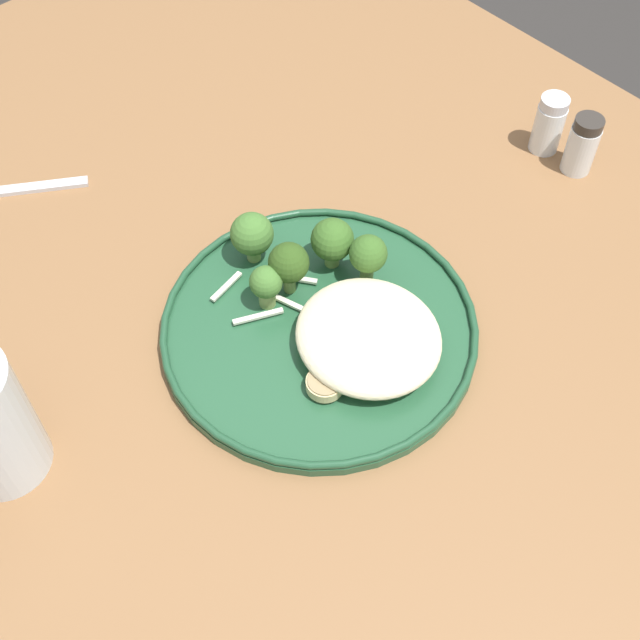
% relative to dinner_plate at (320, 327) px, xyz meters
% --- Properties ---
extents(ground, '(6.00, 6.00, 0.00)m').
position_rel_dinner_plate_xyz_m(ground, '(0.04, -0.00, -0.75)').
color(ground, '#2D2B28').
extents(wooden_dining_table, '(1.40, 1.00, 0.74)m').
position_rel_dinner_plate_xyz_m(wooden_dining_table, '(0.04, -0.00, -0.09)').
color(wooden_dining_table, brown).
rests_on(wooden_dining_table, ground).
extents(dinner_plate, '(0.29, 0.29, 0.02)m').
position_rel_dinner_plate_xyz_m(dinner_plate, '(0.00, 0.00, 0.00)').
color(dinner_plate, '#235133').
rests_on(dinner_plate, wooden_dining_table).
extents(noodle_bed, '(0.13, 0.13, 0.04)m').
position_rel_dinner_plate_xyz_m(noodle_bed, '(0.05, 0.02, 0.02)').
color(noodle_bed, beige).
rests_on(noodle_bed, dinner_plate).
extents(seared_scallop_center_golden, '(0.03, 0.03, 0.01)m').
position_rel_dinner_plate_xyz_m(seared_scallop_center_golden, '(0.02, 0.03, 0.01)').
color(seared_scallop_center_golden, '#DBB77A').
rests_on(seared_scallop_center_golden, dinner_plate).
extents(seared_scallop_on_noodles, '(0.03, 0.03, 0.01)m').
position_rel_dinner_plate_xyz_m(seared_scallop_on_noodles, '(0.06, 0.01, 0.01)').
color(seared_scallop_on_noodles, '#DBB77A').
rests_on(seared_scallop_on_noodles, dinner_plate).
extents(seared_scallop_large_seared, '(0.03, 0.03, 0.01)m').
position_rel_dinner_plate_xyz_m(seared_scallop_large_seared, '(0.07, 0.03, 0.01)').
color(seared_scallop_large_seared, '#DBB77A').
rests_on(seared_scallop_large_seared, dinner_plate).
extents(seared_scallop_tilted_round, '(0.02, 0.02, 0.02)m').
position_rel_dinner_plate_xyz_m(seared_scallop_tilted_round, '(0.03, -0.01, 0.01)').
color(seared_scallop_tilted_round, beige).
rests_on(seared_scallop_tilted_round, dinner_plate).
extents(seared_scallop_right_edge, '(0.03, 0.03, 0.01)m').
position_rel_dinner_plate_xyz_m(seared_scallop_right_edge, '(0.05, -0.04, 0.01)').
color(seared_scallop_right_edge, '#E5C689').
rests_on(seared_scallop_right_edge, dinner_plate).
extents(broccoli_floret_front_edge, '(0.04, 0.04, 0.05)m').
position_rel_dinner_plate_xyz_m(broccoli_floret_front_edge, '(-0.05, 0.06, 0.03)').
color(broccoli_floret_front_edge, '#7A994C').
rests_on(broccoli_floret_front_edge, dinner_plate).
extents(broccoli_floret_right_tilted, '(0.03, 0.03, 0.05)m').
position_rel_dinner_plate_xyz_m(broccoli_floret_right_tilted, '(-0.05, -0.02, 0.03)').
color(broccoli_floret_right_tilted, '#89A356').
rests_on(broccoli_floret_right_tilted, dinner_plate).
extents(broccoli_floret_beside_noodles, '(0.04, 0.04, 0.06)m').
position_rel_dinner_plate_xyz_m(broccoli_floret_beside_noodles, '(-0.10, 0.01, 0.03)').
color(broccoli_floret_beside_noodles, '#7A994C').
rests_on(broccoli_floret_beside_noodles, dinner_plate).
extents(broccoli_floret_center_pile, '(0.04, 0.04, 0.06)m').
position_rel_dinner_plate_xyz_m(broccoli_floret_center_pile, '(-0.01, 0.07, 0.04)').
color(broccoli_floret_center_pile, '#89A356').
rests_on(broccoli_floret_center_pile, dinner_plate).
extents(broccoli_floret_split_head, '(0.04, 0.04, 0.06)m').
position_rel_dinner_plate_xyz_m(broccoli_floret_split_head, '(-0.05, 0.01, 0.04)').
color(broccoli_floret_split_head, '#89A356').
rests_on(broccoli_floret_split_head, dinner_plate).
extents(onion_sliver_curled_piece, '(0.04, 0.03, 0.00)m').
position_rel_dinner_plate_xyz_m(onion_sliver_curled_piece, '(-0.06, 0.02, 0.01)').
color(onion_sliver_curled_piece, silver).
rests_on(onion_sliver_curled_piece, dinner_plate).
extents(onion_sliver_long_sliver, '(0.02, 0.05, 0.00)m').
position_rel_dinner_plate_xyz_m(onion_sliver_long_sliver, '(-0.04, -0.04, 0.01)').
color(onion_sliver_long_sliver, silver).
rests_on(onion_sliver_long_sliver, dinner_plate).
extents(onion_sliver_pale_crescent, '(0.01, 0.04, 0.00)m').
position_rel_dinner_plate_xyz_m(onion_sliver_pale_crescent, '(-0.09, -0.04, 0.01)').
color(onion_sliver_pale_crescent, silver).
rests_on(onion_sliver_pale_crescent, dinner_plate).
extents(onion_sliver_short_strip, '(0.04, 0.02, 0.00)m').
position_rel_dinner_plate_xyz_m(onion_sliver_short_strip, '(-0.04, -0.01, 0.01)').
color(onion_sliver_short_strip, silver).
rests_on(onion_sliver_short_strip, dinner_plate).
extents(salt_shaker, '(0.03, 0.03, 0.07)m').
position_rel_dinner_plate_xyz_m(salt_shaker, '(-0.02, 0.35, 0.02)').
color(salt_shaker, white).
rests_on(salt_shaker, wooden_dining_table).
extents(pepper_shaker, '(0.03, 0.03, 0.07)m').
position_rel_dinner_plate_xyz_m(pepper_shaker, '(0.02, 0.35, 0.02)').
color(pepper_shaker, white).
rests_on(pepper_shaker, wooden_dining_table).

